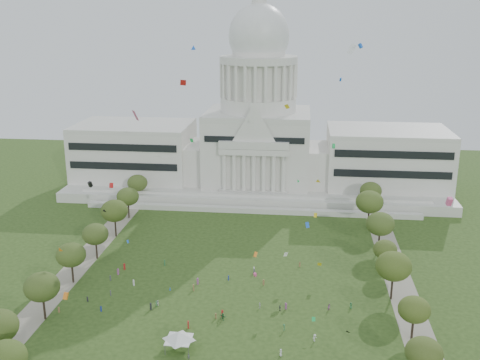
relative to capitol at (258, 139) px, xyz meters
The scene contains 31 objects.
ground 115.76m from the capitol, 90.00° to the right, with size 400.00×400.00×0.00m, color #2A4417.
capitol is the anchor object (origin of this frame).
path_left 98.93m from the capitol, 119.87° to the right, with size 8.00×160.00×0.04m, color gray.
path_right 98.93m from the capitol, 60.13° to the right, with size 8.00×160.00×0.04m, color gray.
row_tree_r_0 141.31m from the capitol, 71.35° to the right, with size 7.67×7.67×10.91m.
row_tree_l_1 125.32m from the capitol, 110.71° to the right, with size 8.86×8.86×12.59m.
row_tree_r_1 125.12m from the capitol, 68.16° to the right, with size 7.58×7.58×10.78m.
row_tree_l_2 107.19m from the capitol, 115.07° to the right, with size 8.42×8.42×11.97m.
row_tree_r_2 106.56m from the capitol, 65.33° to the right, with size 9.55×9.55×13.58m.
row_tree_l_3 92.14m from the capitol, 118.96° to the right, with size 8.12×8.12×11.55m.
row_tree_r_3 91.98m from the capitol, 60.70° to the right, with size 7.01×7.01×9.98m.
row_tree_l_4 76.50m from the capitol, 125.78° to the right, with size 9.29×9.29×13.21m.
row_tree_r_4 78.81m from the capitol, 54.84° to the right, with size 9.19×9.19×13.06m.
row_tree_l_5 63.64m from the capitol, 136.72° to the right, with size 8.33×8.33×11.85m.
row_tree_r_5 62.67m from the capitol, 44.94° to the right, with size 9.82×9.82×13.96m.
row_tree_l_6 54.69m from the capitol, 152.45° to the right, with size 8.19×8.19×11.64m.
row_tree_r_6 54.32m from the capitol, 28.99° to the right, with size 8.42×8.42×11.97m.
near_tree_0 151.09m from the capitol, 104.63° to the right, with size 8.47×8.47×12.04m.
event_tent 127.38m from the capitol, 93.47° to the right, with size 8.16×8.16×4.49m.
person_0 109.80m from the capitol, 72.15° to the right, with size 0.82×0.53×1.68m, color #33723F.
person_2 109.72m from the capitol, 75.28° to the right, with size 0.89×0.55×1.82m, color #994C8C.
person_3 118.33m from the capitol, 82.10° to the right, with size 1.14×0.59×1.76m, color #33723F.
person_4 107.57m from the capitol, 84.93° to the right, with size 0.94×0.52×1.61m, color silver.
person_5 114.16m from the capitol, 89.72° to the right, with size 1.88×0.74×2.02m, color #33723F.
person_6 128.71m from the capitol, 82.90° to the right, with size 0.86×0.56×1.77m, color silver.
person_7 131.52m from the capitol, 92.05° to the right, with size 0.55×0.41×1.52m, color #4C4C51.
person_8 110.31m from the capitol, 99.33° to the right, with size 0.77×0.47×1.58m, color silver.
person_9 123.22m from the capitol, 78.90° to the right, with size 1.18×0.61×1.83m, color silver.
person_10 108.92m from the capitol, 82.13° to the right, with size 0.97×0.53×1.66m, color #4C4C51.
distant_crowd 101.35m from the capitol, 97.79° to the right, with size 61.89×38.66×1.94m.
kite_swarm 106.39m from the capitol, 87.95° to the right, with size 92.14×97.41×64.49m.
Camera 1 is at (18.86, -122.48, 73.70)m, focal length 42.00 mm.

